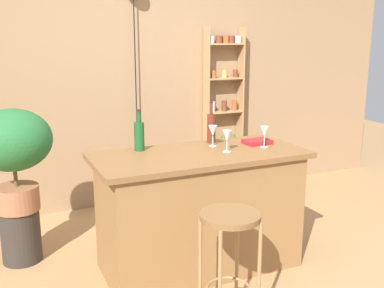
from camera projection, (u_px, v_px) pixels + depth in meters
The scene contains 13 objects.
ground at pixel (217, 284), 3.33m from camera, with size 12.00×12.00×0.00m, color #A37A4C.
back_wall at pixel (132, 72), 4.74m from camera, with size 6.40×0.10×2.80m, color #997551.
kitchen_counter at pixel (199, 210), 3.49m from camera, with size 1.59×0.72×0.92m.
bar_stool at pixel (230, 242), 2.76m from camera, with size 0.37×0.37×0.73m.
spice_shelf at pixel (224, 108), 5.12m from camera, with size 0.45×0.13×1.86m.
plant_stool at pixel (21, 235), 3.64m from camera, with size 0.31×0.31×0.43m, color #2D2823.
potted_plant at pixel (13, 147), 3.47m from camera, with size 0.60×0.54×0.80m.
bottle_olive_oil at pixel (211, 127), 3.68m from camera, with size 0.06×0.06×0.34m.
bottle_vinegar at pixel (139, 135), 3.43m from camera, with size 0.08×0.08×0.31m.
wine_glass_left at pixel (213, 132), 3.57m from camera, with size 0.07×0.07×0.16m.
wine_glass_center at pixel (227, 137), 3.39m from camera, with size 0.07×0.07×0.16m.
wine_glass_right at pixel (265, 132), 3.53m from camera, with size 0.07×0.07×0.16m.
cookbook at pixel (257, 142), 3.66m from camera, with size 0.21×0.15×0.04m, color maroon.
Camera 1 is at (-1.40, -2.67, 1.76)m, focal length 42.76 mm.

